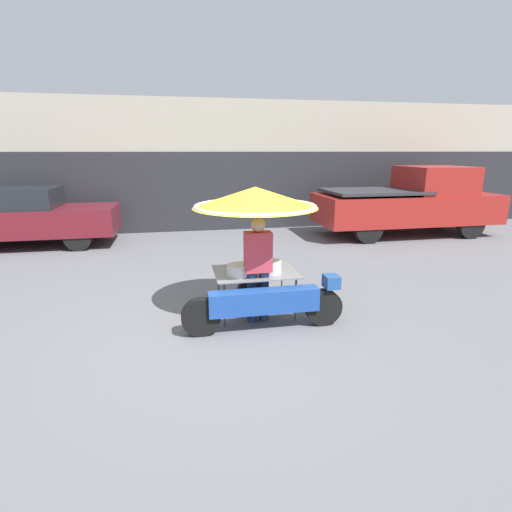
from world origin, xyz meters
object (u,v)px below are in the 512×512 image
vendor_motorcycle_cart (257,219)px  pickup_truck (411,202)px  vendor_person (258,265)px  parked_car (21,217)px

vendor_motorcycle_cart → pickup_truck: pickup_truck is taller
vendor_person → parked_car: vendor_person is taller
parked_car → pickup_truck: bearing=-3.0°
vendor_person → parked_car: 7.67m
parked_car → pickup_truck: pickup_truck is taller
vendor_person → parked_car: bearing=130.8°
pickup_truck → parked_car: bearing=177.0°
vendor_person → pickup_truck: size_ratio=0.29×
vendor_person → vendor_motorcycle_cart: bearing=83.2°
parked_car → vendor_motorcycle_cart: bearing=-48.1°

